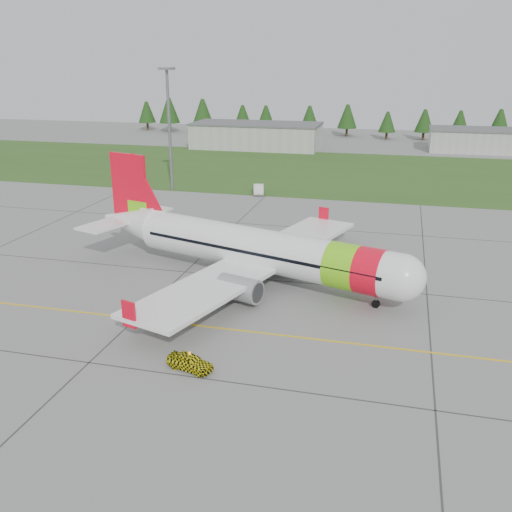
# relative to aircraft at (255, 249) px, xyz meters

# --- Properties ---
(ground) EXTENTS (320.00, 320.00, 0.00)m
(ground) POSITION_rel_aircraft_xyz_m (7.09, -19.58, -3.36)
(ground) COLOR gray
(ground) RESTS_ON ground
(aircraft) EXTENTS (37.36, 35.35, 11.65)m
(aircraft) POSITION_rel_aircraft_xyz_m (0.00, 0.00, 0.00)
(aircraft) COLOR white
(aircraft) RESTS_ON ground
(follow_me_car) EXTENTS (1.57, 1.73, 3.61)m
(follow_me_car) POSITION_rel_aircraft_xyz_m (-0.20, -18.58, -1.56)
(follow_me_car) COLOR #F4EC0D
(follow_me_car) RESTS_ON ground
(service_van) EXTENTS (2.01, 1.95, 4.80)m
(service_van) POSITION_rel_aircraft_xyz_m (-9.48, 39.09, -0.96)
(service_van) COLOR silver
(service_van) RESTS_ON ground
(grass_strip) EXTENTS (320.00, 50.00, 0.03)m
(grass_strip) POSITION_rel_aircraft_xyz_m (7.09, 62.42, -3.35)
(grass_strip) COLOR #30561E
(grass_strip) RESTS_ON ground
(taxi_guideline) EXTENTS (120.00, 0.25, 0.02)m
(taxi_guideline) POSITION_rel_aircraft_xyz_m (7.09, -11.58, -3.35)
(taxi_guideline) COLOR gold
(taxi_guideline) RESTS_ON ground
(hangar_west) EXTENTS (32.00, 14.00, 6.00)m
(hangar_west) POSITION_rel_aircraft_xyz_m (-22.91, 90.42, -0.36)
(hangar_west) COLOR #A8A8A3
(hangar_west) RESTS_ON ground
(hangar_east) EXTENTS (24.00, 12.00, 5.20)m
(hangar_east) POSITION_rel_aircraft_xyz_m (32.09, 98.42, -0.76)
(hangar_east) COLOR #A8A8A3
(hangar_east) RESTS_ON ground
(floodlight_mast) EXTENTS (0.50, 0.50, 20.00)m
(floodlight_mast) POSITION_rel_aircraft_xyz_m (-24.91, 38.42, 6.64)
(floodlight_mast) COLOR slate
(floodlight_mast) RESTS_ON ground
(treeline) EXTENTS (160.00, 8.00, 10.00)m
(treeline) POSITION_rel_aircraft_xyz_m (7.09, 118.42, 1.64)
(treeline) COLOR #1C3F14
(treeline) RESTS_ON ground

